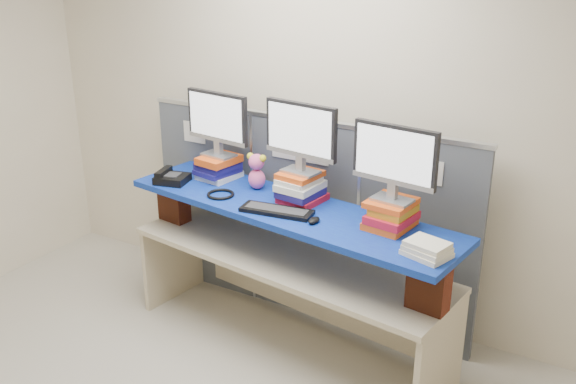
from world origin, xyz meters
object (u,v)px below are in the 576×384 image
Objects in this scene: monitor_left at (217,120)px; keyboard at (277,211)px; desk at (288,274)px; monitor_right at (395,159)px; blue_board at (288,209)px; desk_phone at (171,178)px; monitor_center at (301,134)px.

monitor_left is 1.10× the size of keyboard.
monitor_right reaches higher than desk.
keyboard is at bearing -86.26° from blue_board.
blue_board is 4.91× the size of keyboard.
keyboard is (0.69, -0.34, -0.42)m from monitor_left.
monitor_right is 1.70m from desk_phone.
desk_phone is at bearing -170.55° from monitor_right.
monitor_left is at bearing 170.65° from blue_board.
monitor_center is 0.51m from keyboard.
monitor_center reaches higher than monitor_right.
monitor_center is 0.68m from monitor_right.
monitor_left is at bearing 180.00° from monitor_right.
monitor_left is 2.06× the size of desk_phone.
monitor_right is (1.40, -0.19, -0.00)m from monitor_left.
monitor_center is (0.72, -0.10, 0.03)m from monitor_left.
monitor_center is at bearing -5.45° from desk_phone.
blue_board is at bearing -9.35° from monitor_left.
desk is 1.18m from monitor_left.
keyboard reaches higher than desk.
monitor_left reaches higher than desk_phone.
desk is at bearing -12.15° from desk_phone.
monitor_left is (-0.70, 0.22, 0.46)m from blue_board.
keyboard is at bearing -18.72° from monitor_left.
desk is 9.20× the size of desk_phone.
desk is 0.53m from keyboard.
desk_phone is (-0.25, -0.24, -0.40)m from monitor_left.
desk_phone reaches higher than blue_board.
desk is at bearing 78.33° from keyboard.
monitor_center is 1.00× the size of monitor_right.
monitor_center is at bearing -0.00° from monitor_left.
keyboard is (-0.71, -0.15, -0.42)m from monitor_right.
keyboard is 0.95m from desk_phone.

